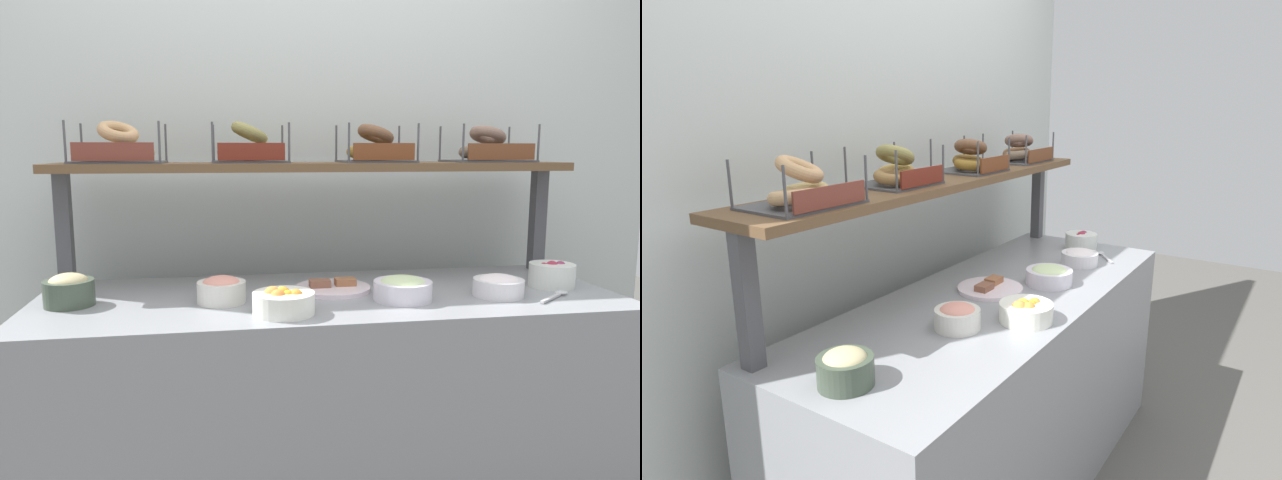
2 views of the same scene
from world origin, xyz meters
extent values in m
cube|color=silver|center=(0.00, 0.55, 1.20)|extent=(3.11, 0.06, 2.40)
cube|color=gray|center=(0.00, 0.00, 0.42)|extent=(1.91, 0.70, 0.85)
cube|color=#4C4C51|center=(-0.89, 0.27, 1.05)|extent=(0.05, 0.05, 0.40)
cube|color=#4C4C51|center=(0.89, 0.27, 1.05)|extent=(0.05, 0.05, 0.40)
cube|color=brown|center=(0.00, 0.27, 1.26)|extent=(1.87, 0.32, 0.03)
cylinder|color=silver|center=(-0.36, -0.05, 0.88)|extent=(0.15, 0.15, 0.07)
ellipsoid|color=#E59382|center=(-0.36, -0.05, 0.91)|extent=(0.12, 0.12, 0.05)
cylinder|color=white|center=(0.21, -0.12, 0.88)|extent=(0.19, 0.19, 0.06)
ellipsoid|color=beige|center=(0.21, -0.12, 0.91)|extent=(0.15, 0.15, 0.04)
cylinder|color=white|center=(-0.18, -0.21, 0.88)|extent=(0.18, 0.18, 0.06)
sphere|color=gold|center=(-0.16, -0.23, 0.90)|extent=(0.04, 0.04, 0.04)
sphere|color=orange|center=(-0.20, -0.23, 0.90)|extent=(0.05, 0.05, 0.05)
sphere|color=gold|center=(-0.18, -0.20, 0.90)|extent=(0.05, 0.05, 0.05)
sphere|color=#F08D3F|center=(-0.21, -0.20, 0.90)|extent=(0.05, 0.05, 0.05)
sphere|color=orange|center=(-0.14, -0.23, 0.90)|extent=(0.04, 0.04, 0.04)
cylinder|color=white|center=(0.54, -0.12, 0.88)|extent=(0.16, 0.16, 0.06)
ellipsoid|color=white|center=(0.54, -0.12, 0.90)|extent=(0.13, 0.13, 0.04)
cylinder|color=white|center=(0.79, -0.03, 0.89)|extent=(0.16, 0.16, 0.08)
sphere|color=maroon|center=(0.76, -0.02, 0.92)|extent=(0.03, 0.03, 0.03)
sphere|color=#9F343C|center=(0.78, -0.03, 0.92)|extent=(0.04, 0.04, 0.04)
sphere|color=#AC2D5B|center=(0.79, -0.03, 0.92)|extent=(0.04, 0.04, 0.04)
sphere|color=#923757|center=(0.82, -0.03, 0.92)|extent=(0.04, 0.04, 0.04)
sphere|color=#A42F47|center=(0.79, -0.03, 0.92)|extent=(0.05, 0.05, 0.05)
cylinder|color=#404D3E|center=(-0.82, -0.01, 0.89)|extent=(0.15, 0.15, 0.08)
ellipsoid|color=tan|center=(-0.82, -0.01, 0.92)|extent=(0.12, 0.12, 0.06)
cylinder|color=white|center=(0.02, 0.04, 0.86)|extent=(0.26, 0.26, 0.01)
cube|color=brown|center=(-0.03, 0.04, 0.88)|extent=(0.07, 0.05, 0.02)
cube|color=#A36541|center=(0.06, 0.05, 0.88)|extent=(0.07, 0.05, 0.02)
cube|color=#B7B7BC|center=(0.68, -0.20, 0.86)|extent=(0.12, 0.09, 0.01)
ellipsoid|color=#B7B7BC|center=(0.75, -0.14, 0.86)|extent=(0.04, 0.03, 0.01)
cube|color=#4C4C51|center=(-0.69, 0.26, 1.28)|extent=(0.30, 0.24, 0.01)
cylinder|color=#4C4C51|center=(-0.84, 0.14, 1.35)|extent=(0.01, 0.01, 0.14)
cylinder|color=#4C4C51|center=(-0.55, 0.14, 1.35)|extent=(0.01, 0.01, 0.14)
cylinder|color=#4C4C51|center=(-0.84, 0.37, 1.35)|extent=(0.01, 0.01, 0.14)
cylinder|color=#4C4C51|center=(-0.55, 0.37, 1.35)|extent=(0.01, 0.01, 0.14)
cube|color=brown|center=(-0.69, 0.14, 1.32)|extent=(0.26, 0.01, 0.06)
torus|color=tan|center=(-0.75, 0.23, 1.32)|extent=(0.17, 0.17, 0.06)
torus|color=tan|center=(-0.65, 0.29, 1.31)|extent=(0.20, 0.20, 0.05)
torus|color=tan|center=(-0.69, 0.26, 1.39)|extent=(0.20, 0.20, 0.09)
cube|color=#4C4C51|center=(-0.24, 0.29, 1.28)|extent=(0.27, 0.24, 0.01)
cylinder|color=#4C4C51|center=(-0.37, 0.17, 1.35)|extent=(0.01, 0.01, 0.14)
cylinder|color=#4C4C51|center=(-0.11, 0.17, 1.35)|extent=(0.01, 0.01, 0.14)
cylinder|color=#4C4C51|center=(-0.37, 0.40, 1.35)|extent=(0.01, 0.01, 0.14)
cylinder|color=#4C4C51|center=(-0.11, 0.40, 1.35)|extent=(0.01, 0.01, 0.14)
cube|color=maroon|center=(-0.24, 0.17, 1.32)|extent=(0.23, 0.01, 0.06)
torus|color=olive|center=(-0.29, 0.26, 1.32)|extent=(0.17, 0.18, 0.06)
torus|color=#AD8743|center=(-0.20, 0.32, 1.32)|extent=(0.15, 0.14, 0.06)
torus|color=#92894C|center=(-0.24, 0.29, 1.39)|extent=(0.16, 0.16, 0.09)
cube|color=#4C4C51|center=(0.22, 0.27, 1.28)|extent=(0.26, 0.24, 0.01)
cylinder|color=#4C4C51|center=(0.09, 0.15, 1.35)|extent=(0.01, 0.01, 0.14)
cylinder|color=#4C4C51|center=(0.35, 0.15, 1.35)|extent=(0.01, 0.01, 0.14)
cylinder|color=#4C4C51|center=(0.09, 0.38, 1.35)|extent=(0.01, 0.01, 0.14)
cylinder|color=#4C4C51|center=(0.35, 0.38, 1.35)|extent=(0.01, 0.01, 0.14)
cube|color=brown|center=(0.22, 0.15, 1.32)|extent=(0.22, 0.01, 0.06)
torus|color=olive|center=(0.17, 0.24, 1.31)|extent=(0.20, 0.20, 0.05)
torus|color=brown|center=(0.26, 0.30, 1.32)|extent=(0.16, 0.17, 0.06)
torus|color=brown|center=(0.22, 0.27, 1.38)|extent=(0.18, 0.18, 0.09)
cube|color=#4C4C51|center=(0.67, 0.27, 1.28)|extent=(0.31, 0.24, 0.01)
cylinder|color=#4C4C51|center=(0.52, 0.16, 1.35)|extent=(0.01, 0.01, 0.14)
cylinder|color=#4C4C51|center=(0.82, 0.16, 1.35)|extent=(0.01, 0.01, 0.14)
cylinder|color=#4C4C51|center=(0.52, 0.39, 1.35)|extent=(0.01, 0.01, 0.14)
cylinder|color=#4C4C51|center=(0.82, 0.39, 1.35)|extent=(0.01, 0.01, 0.14)
cube|color=brown|center=(0.67, 0.15, 1.32)|extent=(0.26, 0.01, 0.06)
torus|color=#75624F|center=(0.61, 0.24, 1.32)|extent=(0.19, 0.19, 0.06)
torus|color=brown|center=(0.71, 0.31, 1.32)|extent=(0.16, 0.16, 0.06)
torus|color=#876759|center=(0.67, 0.27, 1.38)|extent=(0.20, 0.19, 0.08)
camera|label=1|loc=(-0.35, -1.86, 1.32)|focal=32.58mm
camera|label=2|loc=(-1.73, -0.98, 1.58)|focal=30.59mm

